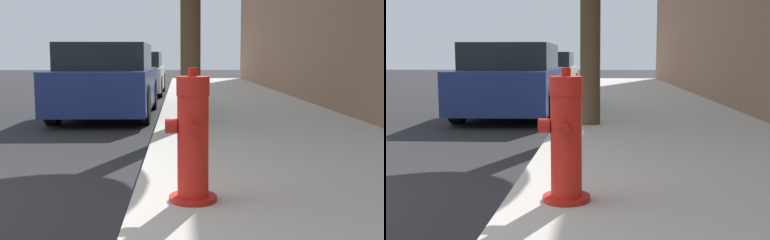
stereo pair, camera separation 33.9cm
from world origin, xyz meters
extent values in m
cube|color=beige|center=(3.61, 0.00, 0.07)|extent=(3.28, 40.00, 0.14)
cylinder|color=red|center=(2.41, 0.13, 0.16)|extent=(0.34, 0.34, 0.04)
cylinder|color=red|center=(2.41, 0.13, 0.54)|extent=(0.22, 0.22, 0.72)
cylinder|color=red|center=(2.41, 0.13, 0.96)|extent=(0.23, 0.23, 0.13)
cylinder|color=red|center=(2.41, 0.13, 1.06)|extent=(0.07, 0.07, 0.06)
cylinder|color=red|center=(2.41, -0.02, 0.68)|extent=(0.08, 0.07, 0.08)
cylinder|color=red|center=(2.41, 0.28, 0.68)|extent=(0.08, 0.07, 0.08)
cylinder|color=red|center=(2.26, 0.13, 0.68)|extent=(0.08, 0.10, 0.10)
cube|color=navy|center=(0.93, 6.27, 0.56)|extent=(1.72, 3.93, 0.74)
cube|color=black|center=(0.93, 6.11, 1.17)|extent=(1.58, 2.16, 0.49)
cylinder|color=black|center=(0.15, 7.48, 0.34)|extent=(0.20, 0.68, 0.68)
cylinder|color=black|center=(1.71, 7.48, 0.34)|extent=(0.20, 0.68, 0.68)
cylinder|color=black|center=(0.15, 5.05, 0.34)|extent=(0.20, 0.68, 0.68)
cylinder|color=black|center=(1.71, 5.05, 0.34)|extent=(0.20, 0.68, 0.68)
cube|color=silver|center=(0.92, 11.78, 0.51)|extent=(1.77, 3.91, 0.68)
cube|color=black|center=(0.92, 11.63, 1.08)|extent=(1.63, 2.15, 0.45)
cylinder|color=black|center=(0.12, 13.00, 0.31)|extent=(0.20, 0.63, 0.63)
cylinder|color=black|center=(1.73, 13.00, 0.31)|extent=(0.20, 0.63, 0.63)
cylinder|color=black|center=(0.12, 10.57, 0.31)|extent=(0.20, 0.63, 0.63)
cylinder|color=black|center=(1.73, 10.57, 0.31)|extent=(0.20, 0.63, 0.63)
cylinder|color=brown|center=(2.49, 4.09, 1.57)|extent=(0.30, 0.30, 2.85)
camera|label=1|loc=(2.32, -3.20, 1.16)|focal=45.00mm
camera|label=2|loc=(2.66, -3.20, 1.16)|focal=45.00mm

